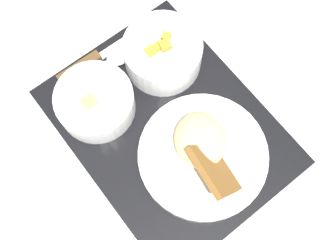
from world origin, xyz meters
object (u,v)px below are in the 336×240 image
bowl_soup (95,101)px  spoon (109,62)px  plate_main (203,152)px  bowl_salad (163,53)px  knife (89,63)px

bowl_soup → spoon: 0.09m
plate_main → spoon: 0.23m
spoon → plate_main: bearing=-78.4°
plate_main → bowl_soup: bearing=-145.2°
bowl_soup → spoon: bowl_soup is taller
bowl_soup → plate_main: bearing=34.8°
bowl_salad → spoon: bearing=-117.7°
bowl_soup → knife: bowl_soup is taller
knife → plate_main: bearing=-77.7°
spoon → bowl_salad: bearing=-30.0°
plate_main → spoon: (-0.22, -0.05, -0.01)m
bowl_salad → bowl_soup: bowl_salad is taller
bowl_salad → bowl_soup: size_ratio=1.03×
spoon → bowl_soup: bearing=-133.2°
bowl_salad → plate_main: size_ratio=0.64×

